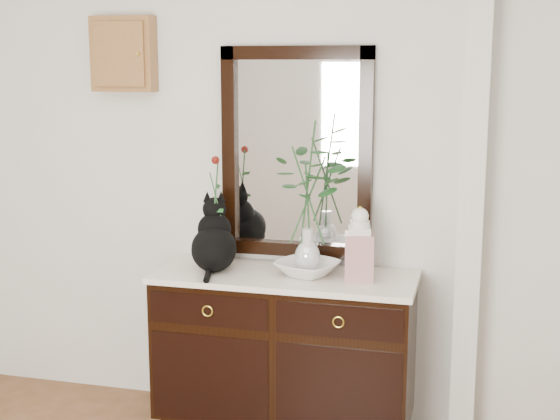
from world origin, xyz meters
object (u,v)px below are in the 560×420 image
(cat, at_px, (214,234))
(sideboard, at_px, (285,344))
(ginger_jar, at_px, (359,243))

(cat, bearing_deg, sideboard, -12.36)
(sideboard, xyz_separation_m, ginger_jar, (0.38, -0.02, 0.56))
(sideboard, distance_m, cat, 0.68)
(cat, distance_m, ginger_jar, 0.75)
(sideboard, relative_size, ginger_jar, 3.55)
(sideboard, bearing_deg, ginger_jar, -2.33)
(cat, relative_size, ginger_jar, 1.01)
(sideboard, distance_m, ginger_jar, 0.68)
(sideboard, relative_size, cat, 3.50)
(cat, height_order, ginger_jar, cat)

